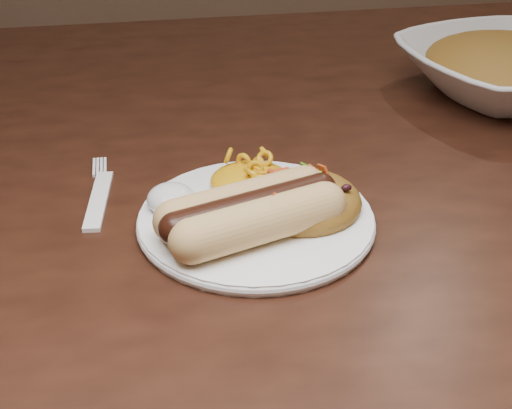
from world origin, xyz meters
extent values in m
cube|color=#35190F|center=(0.00, 0.00, 0.73)|extent=(1.60, 0.90, 0.04)
cylinder|color=white|center=(0.05, -0.16, 0.76)|extent=(0.20, 0.20, 0.01)
cylinder|color=#DFAA7B|center=(0.04, -0.20, 0.78)|extent=(0.12, 0.07, 0.04)
cylinder|color=#DFAA7B|center=(0.04, -0.17, 0.78)|extent=(0.12, 0.07, 0.04)
cylinder|color=black|center=(0.04, -0.19, 0.78)|extent=(0.13, 0.07, 0.03)
ellipsoid|color=orange|center=(0.06, -0.11, 0.77)|extent=(0.08, 0.08, 0.03)
ellipsoid|color=white|center=(-0.02, -0.14, 0.77)|extent=(0.05, 0.05, 0.03)
ellipsoid|color=#A72907|center=(0.09, -0.16, 0.77)|extent=(0.10, 0.10, 0.04)
cube|color=white|center=(-0.08, -0.10, 0.75)|extent=(0.03, 0.13, 0.00)
imported|color=white|center=(0.39, 0.07, 0.78)|extent=(0.29, 0.29, 0.06)
ellipsoid|color=#A72907|center=(0.39, 0.07, 0.80)|extent=(0.25, 0.25, 0.05)
camera|label=1|loc=(-0.04, -0.67, 1.08)|focal=50.00mm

